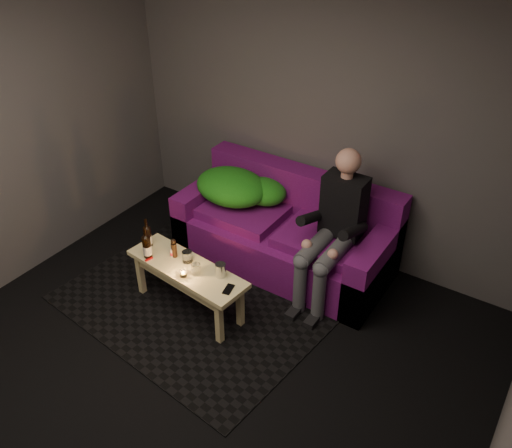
# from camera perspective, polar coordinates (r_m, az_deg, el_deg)

# --- Properties ---
(floor) EXTENTS (4.50, 4.50, 0.00)m
(floor) POSITION_cam_1_polar(r_m,az_deg,el_deg) (4.04, -9.43, -17.48)
(floor) COLOR black
(floor) RESTS_ON ground
(room) EXTENTS (4.50, 4.50, 4.50)m
(room) POSITION_cam_1_polar(r_m,az_deg,el_deg) (3.26, -6.62, 6.53)
(room) COLOR silver
(room) RESTS_ON ground
(rug) EXTENTS (2.30, 1.79, 0.01)m
(rug) POSITION_cam_1_polar(r_m,az_deg,el_deg) (4.67, -6.55, -8.35)
(rug) COLOR black
(rug) RESTS_ON floor
(sofa) EXTENTS (1.93, 0.87, 0.83)m
(sofa) POSITION_cam_1_polar(r_m,az_deg,el_deg) (4.95, 3.23, -1.02)
(sofa) COLOR #660D5C
(sofa) RESTS_ON floor
(green_blanket) EXTENTS (0.85, 0.58, 0.29)m
(green_blanket) POSITION_cam_1_polar(r_m,az_deg,el_deg) (5.02, -1.90, 3.88)
(green_blanket) COLOR #207916
(green_blanket) RESTS_ON sofa
(person) EXTENTS (0.35, 0.80, 1.29)m
(person) POSITION_cam_1_polar(r_m,az_deg,el_deg) (4.44, 8.21, -0.21)
(person) COLOR black
(person) RESTS_ON sofa
(coffee_table) EXTENTS (1.10, 0.46, 0.44)m
(coffee_table) POSITION_cam_1_polar(r_m,az_deg,el_deg) (4.42, -7.25, -5.27)
(coffee_table) COLOR #EFDA8C
(coffee_table) RESTS_ON rug
(beer_bottle_a) EXTENTS (0.07, 0.07, 0.26)m
(beer_bottle_a) POSITION_cam_1_polar(r_m,az_deg,el_deg) (4.60, -11.33, -1.25)
(beer_bottle_a) COLOR black
(beer_bottle_a) RESTS_ON coffee_table
(beer_bottle_b) EXTENTS (0.07, 0.07, 0.29)m
(beer_bottle_b) POSITION_cam_1_polar(r_m,az_deg,el_deg) (4.46, -11.41, -2.29)
(beer_bottle_b) COLOR black
(beer_bottle_b) RESTS_ON coffee_table
(salt_shaker) EXTENTS (0.05, 0.05, 0.08)m
(salt_shaker) POSITION_cam_1_polar(r_m,az_deg,el_deg) (4.47, -8.79, -2.97)
(salt_shaker) COLOR silver
(salt_shaker) RESTS_ON coffee_table
(pepper_mill) EXTENTS (0.06, 0.06, 0.13)m
(pepper_mill) POSITION_cam_1_polar(r_m,az_deg,el_deg) (4.45, -8.62, -2.72)
(pepper_mill) COLOR black
(pepper_mill) RESTS_ON coffee_table
(tumbler_back) EXTENTS (0.08, 0.08, 0.10)m
(tumbler_back) POSITION_cam_1_polar(r_m,az_deg,el_deg) (4.39, -7.25, -3.42)
(tumbler_back) COLOR white
(tumbler_back) RESTS_ON coffee_table
(tealight) EXTENTS (0.06, 0.06, 0.04)m
(tealight) POSITION_cam_1_polar(r_m,az_deg,el_deg) (4.26, -7.66, -5.22)
(tealight) COLOR white
(tealight) RESTS_ON coffee_table
(tumbler_front) EXTENTS (0.09, 0.09, 0.09)m
(tumbler_front) POSITION_cam_1_polar(r_m,az_deg,el_deg) (4.26, -6.34, -4.72)
(tumbler_front) COLOR white
(tumbler_front) RESTS_ON coffee_table
(steel_cup) EXTENTS (0.09, 0.09, 0.11)m
(steel_cup) POSITION_cam_1_polar(r_m,az_deg,el_deg) (4.22, -3.75, -4.86)
(steel_cup) COLOR #ACAFB3
(steel_cup) RESTS_ON coffee_table
(smartphone) EXTENTS (0.09, 0.13, 0.01)m
(smartphone) POSITION_cam_1_polar(r_m,az_deg,el_deg) (4.12, -2.91, -6.87)
(smartphone) COLOR black
(smartphone) RESTS_ON coffee_table
(red_lighter) EXTENTS (0.03, 0.07, 0.01)m
(red_lighter) POSITION_cam_1_polar(r_m,az_deg,el_deg) (4.49, -11.21, -3.65)
(red_lighter) COLOR red
(red_lighter) RESTS_ON coffee_table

